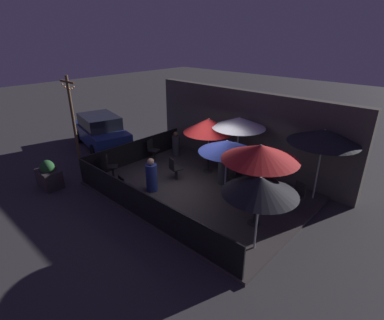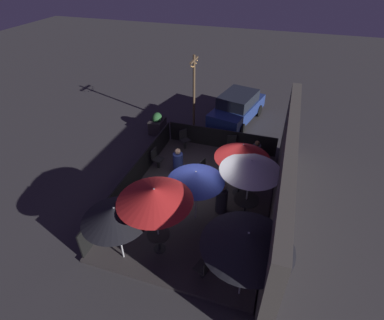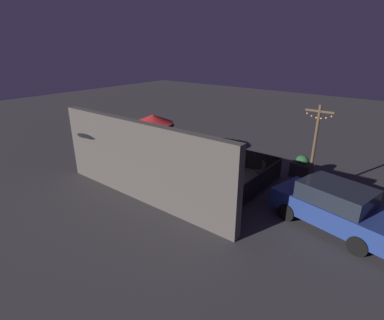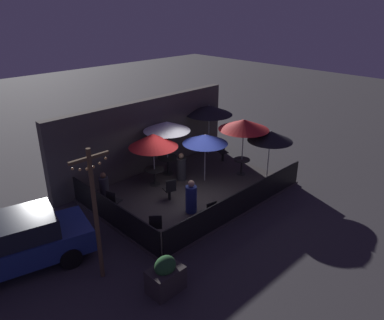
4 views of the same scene
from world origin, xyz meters
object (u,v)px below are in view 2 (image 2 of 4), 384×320
Objects in this scene: patio_umbrella_0 at (251,166)px; patio_chair_3 at (184,139)px; patio_umbrella_2 at (243,151)px; patron_1 at (256,153)px; patio_chair_4 at (156,158)px; light_post at (194,90)px; patio_umbrella_1 at (154,195)px; dining_table_0 at (246,202)px; parked_car_0 at (237,107)px; patron_2 at (178,163)px; patio_umbrella_3 at (115,214)px; dining_table_2 at (239,182)px; patio_chair_1 at (232,145)px; dining_table_1 at (159,237)px; patio_chair_2 at (204,268)px; planter_box at (157,124)px; patio_umbrella_5 at (196,176)px; patio_umbrella_4 at (248,239)px; patron_0 at (222,199)px; patio_chair_0 at (205,169)px.

patio_umbrella_0 is 5.18m from patio_chair_3.
patron_1 is at bearing 171.45° from patio_umbrella_2.
patio_chair_4 is 4.24m from light_post.
patio_umbrella_1 is at bearing -28.96° from patio_umbrella_2.
dining_table_0 is 0.20× the size of parked_car_0.
patio_chair_4 is 0.73× the size of patron_2.
patio_umbrella_2 is at bearing 151.04° from patio_umbrella_1.
dining_table_2 is (-3.95, 2.79, -1.31)m from patio_umbrella_3.
dining_table_1 is at bearing -27.84° from patio_chair_1.
patio_umbrella_1 is at bearing 0.00° from patio_chair_2.
planter_box is at bearing -126.46° from dining_table_2.
patio_umbrella_3 is 7.01m from patron_1.
patio_umbrella_2 is 2.98m from patron_2.
patio_chair_1 is 0.83× the size of patron_1.
patio_umbrella_3 reaches higher than patio_chair_2.
patio_umbrella_5 is (1.74, -1.17, -0.08)m from patio_umbrella_2.
patio_chair_1 is (-5.86, 1.06, -0.02)m from dining_table_1.
light_post is (-8.41, -2.95, 1.55)m from patio_chair_2.
parked_car_0 is at bearing -179.74° from patio_umbrella_5.
light_post reaches higher than patron_2.
patio_umbrella_4 is at bearing 11.04° from dining_table_2.
patio_chair_2 is (-0.16, -1.04, -1.75)m from patio_umbrella_4.
patio_umbrella_3 is 7.99m from planter_box.
parked_car_0 is at bearing -168.61° from patio_umbrella_2.
patio_chair_2 is 6.10m from patron_1.
patio_umbrella_1 reaches higher than patron_0.
patio_chair_0 is 2.50m from patio_chair_3.
patron_2 is (-0.44, -2.59, -0.00)m from dining_table_2.
patio_chair_1 is 3.47m from light_post.
dining_table_0 is 0.72× the size of patron_0.
patron_2 is (-1.52, -3.02, -0.06)m from dining_table_0.
patron_0 is at bearing 147.35° from patio_umbrella_1.
patio_umbrella_1 is (2.26, -2.28, 0.09)m from patio_umbrella_0.
patio_chair_0 reaches higher than patio_chair_4.
patron_0 is 3.36m from patron_1.
dining_table_0 is at bearing -84.65° from patio_chair_2.
dining_table_2 is at bearing 0.00° from patio_chair_3.
patio_umbrella_2 reaches higher than dining_table_2.
patio_umbrella_3 is 10.14m from parked_car_0.
patio_umbrella_3 reaches higher than patron_1.
patio_chair_4 is (-1.67, -4.05, -1.69)m from patio_umbrella_0.
patio_chair_2 is (3.90, -0.25, -1.46)m from patio_umbrella_2.
patio_chair_3 is (0.11, -2.21, -0.02)m from patio_chair_1.
patio_umbrella_5 is at bearing -33.92° from patio_umbrella_2.
dining_table_2 is 2.63m from patron_2.
patio_umbrella_3 is at bearing -48.38° from patio_umbrella_0.
patio_chair_4 is 3.63m from patron_0.
dining_table_0 is at bearing 131.62° from patio_umbrella_3.
patio_umbrella_4 is 2.87× the size of dining_table_0.
patron_1 is 3.40m from patron_2.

